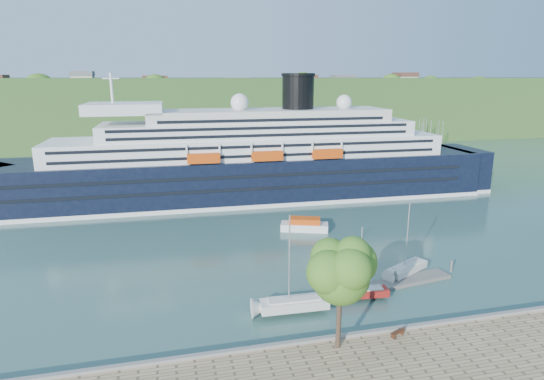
{
  "coord_description": "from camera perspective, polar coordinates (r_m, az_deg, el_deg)",
  "views": [
    {
      "loc": [
        -18.29,
        -35.07,
        24.44
      ],
      "look_at": [
        -2.69,
        30.0,
        7.7
      ],
      "focal_mm": 30.0,
      "sensor_mm": 36.0,
      "label": 1
    }
  ],
  "objects": [
    {
      "name": "ground",
      "position": [
        46.5,
        12.56,
        -18.04
      ],
      "size": [
        400.0,
        400.0,
        0.0
      ],
      "primitive_type": "plane",
      "color": "#2D5048",
      "rests_on": "ground"
    },
    {
      "name": "promenade_tree",
      "position": [
        40.55,
        8.53,
        -12.22
      ],
      "size": [
        6.77,
        6.77,
        11.21
      ],
      "primitive_type": null,
      "color": "#386B1C",
      "rests_on": "promenade"
    },
    {
      "name": "park_bench",
      "position": [
        45.6,
        15.47,
        -16.78
      ],
      "size": [
        1.55,
        1.07,
        0.92
      ],
      "primitive_type": null,
      "rotation": [
        0.0,
        0.0,
        0.38
      ],
      "color": "#462614",
      "rests_on": "promenade"
    },
    {
      "name": "cruise_ship",
      "position": [
        91.2,
        -4.01,
        6.55
      ],
      "size": [
        112.52,
        18.37,
        25.2
      ],
      "primitive_type": null,
      "rotation": [
        0.0,
        0.0,
        -0.02
      ],
      "color": "black",
      "rests_on": "ground"
    },
    {
      "name": "floating_pontoon",
      "position": [
        56.74,
        13.35,
        -11.64
      ],
      "size": [
        19.67,
        5.23,
        0.43
      ],
      "primitive_type": null,
      "rotation": [
        0.0,
        0.0,
        0.15
      ],
      "color": "slate",
      "rests_on": "ground"
    },
    {
      "name": "quay_coping",
      "position": [
        45.75,
        12.75,
        -16.94
      ],
      "size": [
        220.0,
        0.5,
        0.3
      ],
      "primitive_type": "cube",
      "color": "slate",
      "rests_on": "promenade"
    },
    {
      "name": "sailboat_red",
      "position": [
        52.02,
        11.49,
        -9.26
      ],
      "size": [
        6.49,
        2.33,
        8.22
      ],
      "primitive_type": null,
      "rotation": [
        0.0,
        0.0,
        -0.09
      ],
      "color": "maroon",
      "rests_on": "ground"
    },
    {
      "name": "sailboat_white_far",
      "position": [
        59.28,
        16.83,
        -6.16
      ],
      "size": [
        7.22,
        4.98,
        9.17
      ],
      "primitive_type": null,
      "rotation": [
        0.0,
        0.0,
        0.47
      ],
      "color": "silver",
      "rests_on": "ground"
    },
    {
      "name": "tender_launch",
      "position": [
        74.41,
        4.09,
        -4.3
      ],
      "size": [
        8.17,
        5.07,
        2.14
      ],
      "primitive_type": null,
      "rotation": [
        0.0,
        0.0,
        -0.34
      ],
      "color": "#CE430C",
      "rests_on": "ground"
    },
    {
      "name": "sailboat_white_near",
      "position": [
        47.78,
        2.84,
        -9.7
      ],
      "size": [
        8.14,
        2.47,
        10.43
      ],
      "primitive_type": null,
      "rotation": [
        0.0,
        0.0,
        -0.03
      ],
      "color": "silver",
      "rests_on": "ground"
    },
    {
      "name": "far_hillside",
      "position": [
        181.43,
        -7.78,
        9.99
      ],
      "size": [
        400.0,
        50.0,
        24.0
      ],
      "primitive_type": "cube",
      "color": "#2A5120",
      "rests_on": "ground"
    }
  ]
}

